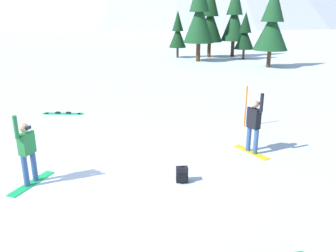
{
  "coord_description": "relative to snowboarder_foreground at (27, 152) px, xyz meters",
  "views": [
    {
      "loc": [
        6.08,
        -7.05,
        4.42
      ],
      "look_at": [
        1.29,
        2.01,
        1.0
      ],
      "focal_mm": 36.3,
      "sensor_mm": 36.0,
      "label": 1
    }
  ],
  "objects": [
    {
      "name": "snowboarder_foreground",
      "position": [
        0.0,
        0.0,
        0.0
      ],
      "size": [
        0.46,
        1.57,
        2.01
      ],
      "color": "#19B259",
      "rests_on": "ground_plane"
    },
    {
      "name": "pine_tree_broad",
      "position": [
        -8.74,
        26.64,
        1.62
      ],
      "size": [
        1.76,
        1.76,
        4.71
      ],
      "color": "#472D19",
      "rests_on": "ground_plane"
    },
    {
      "name": "pine_tree_twin",
      "position": [
        -5.95,
        28.45,
        2.99
      ],
      "size": [
        2.61,
        2.61,
        7.23
      ],
      "color": "#472D19",
      "rests_on": "ground_plane"
    },
    {
      "name": "trail_marker_pole",
      "position": [
        3.75,
        7.59,
        -0.1
      ],
      "size": [
        0.06,
        0.06,
        1.69
      ],
      "primitive_type": "cylinder",
      "color": "orange",
      "rests_on": "ground_plane"
    },
    {
      "name": "pine_tree_short",
      "position": [
        -5.72,
        24.99,
        3.38
      ],
      "size": [
        2.86,
        2.86,
        7.95
      ],
      "color": "#472D19",
      "rests_on": "ground_plane"
    },
    {
      "name": "pine_tree_young",
      "position": [
        1.12,
        24.24,
        2.65
      ],
      "size": [
        2.87,
        2.87,
        6.58
      ],
      "color": "#472D19",
      "rests_on": "ground_plane"
    },
    {
      "name": "pine_tree_slender",
      "position": [
        -4.0,
        30.3,
        3.11
      ],
      "size": [
        2.61,
        2.61,
        7.46
      ],
      "color": "#472D19",
      "rests_on": "ground_plane"
    },
    {
      "name": "snowboarder_midground",
      "position": [
        4.72,
        4.97,
        0.04
      ],
      "size": [
        1.39,
        0.96,
        2.06
      ],
      "color": "yellow",
      "rests_on": "ground_plane"
    },
    {
      "name": "loose_snowboard_far_spare",
      "position": [
        -4.15,
        5.44,
        -0.93
      ],
      "size": [
        1.86,
        1.1,
        0.09
      ],
      "color": "#19B259",
      "rests_on": "ground_plane"
    },
    {
      "name": "backpack_black",
      "position": [
        3.57,
        2.01,
        -0.73
      ],
      "size": [
        0.38,
        0.37,
        0.47
      ],
      "color": "black",
      "rests_on": "ground_plane"
    },
    {
      "name": "ground_plane",
      "position": [
        1.07,
        1.47,
        -0.95
      ],
      "size": [
        800.0,
        800.0,
        0.0
      ],
      "primitive_type": "plane",
      "color": "silver"
    },
    {
      "name": "pine_tree_tall",
      "position": [
        -2.3,
        28.56,
        1.54
      ],
      "size": [
        1.94,
        1.94,
        4.55
      ],
      "color": "#472D19",
      "rests_on": "ground_plane"
    }
  ]
}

